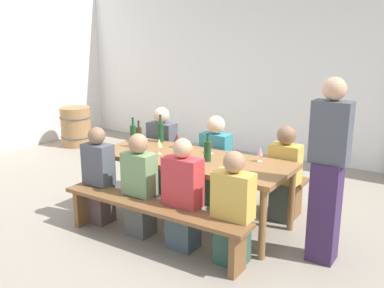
% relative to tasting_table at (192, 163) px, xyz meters
% --- Properties ---
extents(ground_plane, '(24.00, 24.00, 0.00)m').
position_rel_tasting_table_xyz_m(ground_plane, '(0.00, 0.00, -0.68)').
color(ground_plane, gray).
extents(back_wall, '(14.00, 0.20, 3.20)m').
position_rel_tasting_table_xyz_m(back_wall, '(0.00, 3.12, 0.92)').
color(back_wall, white).
rests_on(back_wall, ground).
extents(tasting_table, '(2.21, 0.87, 0.75)m').
position_rel_tasting_table_xyz_m(tasting_table, '(0.00, 0.00, 0.00)').
color(tasting_table, olive).
rests_on(tasting_table, ground).
extents(bench_near, '(2.11, 0.30, 0.45)m').
position_rel_tasting_table_xyz_m(bench_near, '(0.00, -0.74, -0.32)').
color(bench_near, brown).
rests_on(bench_near, ground).
extents(bench_far, '(2.11, 0.30, 0.45)m').
position_rel_tasting_table_xyz_m(bench_far, '(0.00, 0.74, -0.32)').
color(bench_far, brown).
rests_on(bench_far, ground).
extents(wine_bottle_0, '(0.08, 0.08, 0.30)m').
position_rel_tasting_table_xyz_m(wine_bottle_0, '(-1.01, 0.20, 0.18)').
color(wine_bottle_0, '#194723').
rests_on(wine_bottle_0, tasting_table).
extents(wine_bottle_1, '(0.08, 0.08, 0.34)m').
position_rel_tasting_table_xyz_m(wine_bottle_1, '(-0.71, 0.37, 0.20)').
color(wine_bottle_1, '#194723').
rests_on(wine_bottle_1, tasting_table).
extents(wine_bottle_2, '(0.08, 0.08, 0.30)m').
position_rel_tasting_table_xyz_m(wine_bottle_2, '(0.22, -0.03, 0.19)').
color(wine_bottle_2, '#194723').
rests_on(wine_bottle_2, tasting_table).
extents(wine_bottle_3, '(0.07, 0.07, 0.33)m').
position_rel_tasting_table_xyz_m(wine_bottle_3, '(-0.76, 0.01, 0.20)').
color(wine_bottle_3, '#332814').
rests_on(wine_bottle_3, tasting_table).
extents(wine_glass_0, '(0.07, 0.07, 0.16)m').
position_rel_tasting_table_xyz_m(wine_glass_0, '(0.70, 0.25, 0.18)').
color(wine_glass_0, silver).
rests_on(wine_glass_0, tasting_table).
extents(wine_glass_1, '(0.08, 0.08, 0.16)m').
position_rel_tasting_table_xyz_m(wine_glass_1, '(-0.38, 0.26, 0.18)').
color(wine_glass_1, silver).
rests_on(wine_glass_1, tasting_table).
extents(wine_glass_2, '(0.06, 0.06, 0.16)m').
position_rel_tasting_table_xyz_m(wine_glass_2, '(0.10, 0.24, 0.18)').
color(wine_glass_2, silver).
rests_on(wine_glass_2, tasting_table).
extents(wine_glass_3, '(0.06, 0.06, 0.16)m').
position_rel_tasting_table_xyz_m(wine_glass_3, '(0.04, -0.28, 0.18)').
color(wine_glass_3, silver).
rests_on(wine_glass_3, tasting_table).
extents(wine_glass_4, '(0.08, 0.08, 0.18)m').
position_rel_tasting_table_xyz_m(wine_glass_4, '(-0.38, -0.09, 0.20)').
color(wine_glass_4, silver).
rests_on(wine_glass_4, tasting_table).
extents(seated_guest_near_0, '(0.33, 0.24, 1.10)m').
position_rel_tasting_table_xyz_m(seated_guest_near_0, '(-0.85, -0.59, -0.15)').
color(seated_guest_near_0, brown).
rests_on(seated_guest_near_0, ground).
extents(seated_guest_near_1, '(0.34, 0.24, 1.10)m').
position_rel_tasting_table_xyz_m(seated_guest_near_1, '(-0.27, -0.59, -0.15)').
color(seated_guest_near_1, '#515450').
rests_on(seated_guest_near_1, ground).
extents(seated_guest_near_2, '(0.37, 0.24, 1.12)m').
position_rel_tasting_table_xyz_m(seated_guest_near_2, '(0.27, -0.59, -0.15)').
color(seated_guest_near_2, '#415159').
rests_on(seated_guest_near_2, ground).
extents(seated_guest_near_3, '(0.37, 0.24, 1.08)m').
position_rel_tasting_table_xyz_m(seated_guest_near_3, '(0.82, -0.59, -0.17)').
color(seated_guest_near_3, '#30584B').
rests_on(seated_guest_near_3, ground).
extents(seated_guest_far_0, '(0.37, 0.24, 1.15)m').
position_rel_tasting_table_xyz_m(seated_guest_far_0, '(-0.85, 0.59, -0.13)').
color(seated_guest_far_0, '#313B3E').
rests_on(seated_guest_far_0, ground).
extents(seated_guest_far_1, '(0.36, 0.24, 1.12)m').
position_rel_tasting_table_xyz_m(seated_guest_far_1, '(-0.04, 0.59, -0.14)').
color(seated_guest_far_1, '#2E513C').
rests_on(seated_guest_far_1, ground).
extents(seated_guest_far_2, '(0.34, 0.24, 1.10)m').
position_rel_tasting_table_xyz_m(seated_guest_far_2, '(0.85, 0.59, -0.15)').
color(seated_guest_far_2, '#46524A').
rests_on(seated_guest_far_2, ground).
extents(standing_host, '(0.33, 0.24, 1.72)m').
position_rel_tasting_table_xyz_m(standing_host, '(1.50, -0.07, 0.17)').
color(standing_host, '#3A264E').
rests_on(standing_host, ground).
extents(wine_barrel, '(0.59, 0.59, 0.73)m').
position_rel_tasting_table_xyz_m(wine_barrel, '(-3.69, 1.66, -0.31)').
color(wine_barrel, '#9E7247').
rests_on(wine_barrel, ground).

